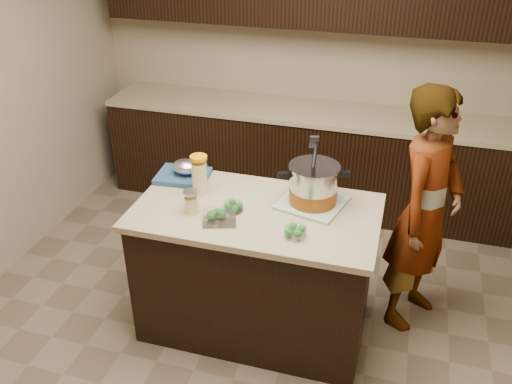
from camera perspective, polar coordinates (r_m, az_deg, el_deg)
ground_plane at (r=3.77m, az=0.00°, el=-13.59°), size 4.00×4.00×0.00m
room_shell at (r=2.88m, az=0.00°, el=12.11°), size 4.04×4.04×2.72m
back_cabinets at (r=4.73m, az=5.92°, el=9.23°), size 3.60×0.63×2.33m
island at (r=3.47m, az=0.00°, el=-8.16°), size 1.46×0.81×0.90m
dish_towel at (r=3.29m, az=5.96°, el=-1.11°), size 0.44×0.44×0.02m
stock_pot at (r=3.23m, az=6.06°, el=0.58°), size 0.42×0.39×0.43m
lemonade_pitcher at (r=3.35m, az=-5.96°, el=1.64°), size 0.12×0.12×0.25m
mason_jar at (r=3.18m, az=-6.84°, el=-1.09°), size 0.12×0.12×0.15m
broccoli_tub_left at (r=3.20m, az=-2.39°, el=-1.58°), size 0.14×0.14×0.05m
broccoli_tub_right at (r=2.97m, az=4.16°, el=-4.26°), size 0.15×0.15×0.06m
broccoli_tub_rect at (r=3.09m, az=-3.89°, el=-2.70°), size 0.22×0.19×0.07m
blue_tray at (r=3.57m, az=-7.58°, el=2.05°), size 0.35×0.29×0.13m
person at (r=3.52m, az=17.40°, el=-2.03°), size 0.60×0.70×1.63m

